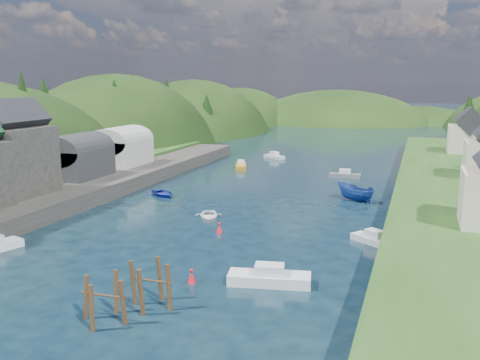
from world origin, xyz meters
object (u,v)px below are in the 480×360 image
(channel_buoy_near, at_px, (192,277))
(channel_buoy_far, at_px, (219,228))
(piling_cluster_far, at_px, (151,289))
(piling_cluster_near, at_px, (104,303))

(channel_buoy_near, xyz_separation_m, channel_buoy_far, (-2.86, 13.55, 0.00))
(channel_buoy_near, bearing_deg, piling_cluster_far, -99.02)
(channel_buoy_near, distance_m, channel_buoy_far, 13.85)
(piling_cluster_far, height_order, channel_buoy_far, piling_cluster_far)
(piling_cluster_far, relative_size, channel_buoy_far, 3.48)
(piling_cluster_near, bearing_deg, piling_cluster_far, 58.52)
(piling_cluster_near, distance_m, piling_cluster_far, 3.47)
(piling_cluster_far, bearing_deg, channel_buoy_far, 96.29)
(piling_cluster_far, bearing_deg, piling_cluster_near, -121.48)
(piling_cluster_near, distance_m, channel_buoy_far, 21.61)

